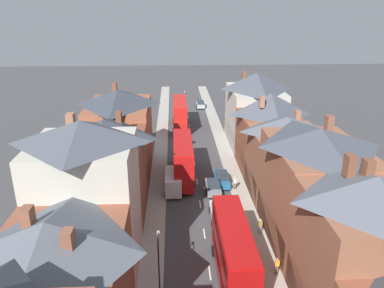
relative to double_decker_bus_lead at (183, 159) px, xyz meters
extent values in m
cube|color=#A8A399|center=(-3.29, 6.91, -2.75)|extent=(2.20, 104.00, 0.14)
cube|color=#A8A399|center=(6.91, 6.91, -2.75)|extent=(2.20, 104.00, 0.14)
cube|color=silver|center=(1.81, -19.09, -2.81)|extent=(0.14, 1.80, 0.01)
cube|color=silver|center=(1.81, -13.09, -2.81)|extent=(0.14, 1.80, 0.01)
cube|color=silver|center=(1.81, -7.09, -2.81)|extent=(0.14, 1.80, 0.01)
cube|color=silver|center=(1.81, -1.09, -2.81)|extent=(0.14, 1.80, 0.01)
cube|color=silver|center=(1.81, 4.91, -2.81)|extent=(0.14, 1.80, 0.01)
cube|color=silver|center=(1.81, 10.91, -2.81)|extent=(0.14, 1.80, 0.01)
cube|color=silver|center=(1.81, 16.91, -2.81)|extent=(0.14, 1.80, 0.01)
cube|color=silver|center=(1.81, 22.91, -2.81)|extent=(0.14, 1.80, 0.01)
cube|color=silver|center=(1.81, 28.91, -2.81)|extent=(0.14, 1.80, 0.01)
cube|color=silver|center=(1.81, 34.91, -2.81)|extent=(0.14, 1.80, 0.01)
cube|color=silver|center=(1.81, 40.91, -2.81)|extent=(0.14, 1.80, 0.01)
cube|color=silver|center=(1.81, 46.91, -2.81)|extent=(0.14, 1.80, 0.01)
cube|color=silver|center=(1.81, 52.91, -2.81)|extent=(0.14, 1.80, 0.01)
pyramid|color=#565B66|center=(-8.39, -27.21, 6.66)|extent=(8.00, 11.66, 2.27)
cube|color=brown|center=(-6.90, -28.05, 7.20)|extent=(0.60, 0.90, 1.09)
cube|color=brown|center=(-9.56, -26.40, 7.45)|extent=(0.60, 0.90, 1.59)
cube|color=#BCB7A8|center=(-8.39, -17.52, 3.05)|extent=(8.00, 7.72, 11.74)
cube|color=maroon|center=(-4.45, -17.52, -1.22)|extent=(0.12, 7.11, 3.20)
pyramid|color=#474C56|center=(-8.39, -17.52, 9.81)|extent=(8.00, 7.72, 1.78)
cube|color=#99664C|center=(-9.44, -15.94, 10.33)|extent=(0.60, 0.90, 1.04)
cube|color=brown|center=(-8.39, -8.05, 1.46)|extent=(8.00, 11.21, 8.56)
cube|color=#1E5133|center=(-4.45, -8.05, -1.22)|extent=(0.12, 10.31, 3.20)
pyramid|color=#383D47|center=(-8.39, -8.05, 6.86)|extent=(8.00, 11.21, 2.25)
cube|color=brown|center=(-7.10, -5.94, 7.52)|extent=(0.60, 0.90, 1.30)
cube|color=#935138|center=(-8.39, 2.95, 2.00)|extent=(8.00, 10.79, 9.63)
cube|color=navy|center=(-4.45, 2.95, -1.22)|extent=(0.12, 9.93, 3.20)
pyramid|color=#383D47|center=(-8.39, 2.95, 7.72)|extent=(8.00, 10.79, 1.82)
cube|color=brown|center=(-9.21, 6.08, 8.34)|extent=(0.60, 0.90, 1.24)
cube|color=brown|center=(12.01, -24.36, 2.06)|extent=(8.00, 8.33, 9.75)
pyramid|color=#565B66|center=(12.01, -24.36, 7.84)|extent=(8.00, 8.33, 1.82)
cube|color=brown|center=(11.00, -22.39, 8.64)|extent=(0.60, 0.90, 1.60)
cube|color=brown|center=(11.91, -23.08, 8.61)|extent=(0.60, 0.90, 1.53)
cube|color=brown|center=(12.01, -14.49, 2.13)|extent=(8.00, 11.40, 9.88)
cube|color=#1E5133|center=(8.07, -14.49, -1.22)|extent=(0.12, 10.49, 3.20)
pyramid|color=#474C56|center=(12.01, -14.49, 7.91)|extent=(8.00, 11.40, 1.69)
cube|color=brown|center=(13.22, -13.17, 8.71)|extent=(0.60, 0.90, 1.60)
cube|color=brown|center=(12.01, -4.79, 1.20)|extent=(8.00, 8.00, 8.04)
cube|color=navy|center=(8.07, -4.79, -1.22)|extent=(0.12, 7.36, 3.20)
pyramid|color=#565B66|center=(12.01, -4.79, 6.09)|extent=(8.00, 8.00, 1.73)
cube|color=#99664C|center=(13.59, -3.38, 6.69)|extent=(0.60, 0.90, 1.21)
cube|color=brown|center=(12.01, 3.08, 1.08)|extent=(8.00, 7.75, 7.80)
cube|color=black|center=(8.07, 3.08, -1.22)|extent=(0.12, 7.13, 3.20)
pyramid|color=#474C56|center=(12.01, 3.08, 6.44)|extent=(8.00, 7.75, 2.92)
cube|color=#99664C|center=(10.42, 1.64, 7.18)|extent=(0.60, 0.90, 1.47)
cube|color=#BCB7A8|center=(12.01, 12.68, 1.82)|extent=(8.00, 11.44, 9.28)
cube|color=black|center=(8.07, 12.68, -1.22)|extent=(0.12, 10.52, 3.20)
pyramid|color=#474C56|center=(12.01, 12.68, 7.75)|extent=(8.00, 11.44, 2.58)
cube|color=brown|center=(10.45, 15.08, 8.30)|extent=(0.60, 0.90, 1.09)
cube|color=red|center=(0.01, -0.02, -1.17)|extent=(2.44, 10.80, 2.50)
cube|color=red|center=(0.01, -0.02, 1.23)|extent=(2.44, 10.58, 2.30)
cube|color=red|center=(0.01, -0.02, 2.43)|extent=(2.39, 10.37, 0.10)
cube|color=#28333D|center=(0.01, 5.33, -0.97)|extent=(2.20, 0.10, 1.20)
cube|color=#28333D|center=(0.01, 5.33, 1.33)|extent=(2.20, 0.10, 1.10)
cube|color=#28333D|center=(-1.18, -0.02, -0.92)|extent=(0.06, 9.18, 0.90)
cube|color=#28333D|center=(-1.18, -0.02, 1.33)|extent=(0.06, 9.18, 0.90)
cube|color=yellow|center=(0.01, 5.33, 2.13)|extent=(1.34, 0.08, 0.32)
cylinder|color=black|center=(-1.21, 3.32, -2.32)|extent=(0.30, 1.00, 1.00)
cylinder|color=black|center=(1.23, 3.32, -2.32)|extent=(0.30, 1.00, 1.00)
cylinder|color=black|center=(-1.21, -2.99, -2.32)|extent=(0.30, 1.00, 1.00)
cylinder|color=black|center=(1.23, -2.99, -2.32)|extent=(0.30, 1.00, 1.00)
cube|color=#B70F0F|center=(3.61, -20.01, -1.17)|extent=(2.44, 10.80, 2.50)
cube|color=#B70F0F|center=(3.61, -20.01, 1.23)|extent=(2.44, 10.58, 2.30)
cube|color=#B70F0F|center=(3.61, -20.01, 2.43)|extent=(2.39, 10.37, 0.10)
cube|color=#28333D|center=(3.61, -14.66, -0.97)|extent=(2.20, 0.10, 1.20)
cube|color=#28333D|center=(3.61, -14.66, 1.33)|extent=(2.20, 0.10, 1.10)
cube|color=#28333D|center=(2.42, -20.01, -0.92)|extent=(0.06, 9.18, 0.90)
cube|color=#28333D|center=(2.42, -20.01, 1.33)|extent=(0.06, 9.18, 0.90)
cube|color=yellow|center=(3.61, -14.66, 2.13)|extent=(1.34, 0.08, 0.32)
cylinder|color=black|center=(2.39, -16.66, -2.32)|extent=(0.30, 1.00, 1.00)
cylinder|color=black|center=(4.83, -16.66, -2.32)|extent=(0.30, 1.00, 1.00)
cube|color=red|center=(0.01, 21.60, -1.17)|extent=(2.44, 10.80, 2.50)
cube|color=red|center=(0.01, 21.60, 1.23)|extent=(2.44, 10.58, 2.30)
cube|color=red|center=(0.01, 21.60, 2.43)|extent=(2.39, 10.37, 0.10)
cube|color=#28333D|center=(0.01, 26.95, -0.97)|extent=(2.20, 0.10, 1.20)
cube|color=#28333D|center=(0.01, 26.95, 1.33)|extent=(2.20, 0.10, 1.10)
cube|color=#28333D|center=(-1.18, 21.60, -0.92)|extent=(0.06, 9.18, 0.90)
cube|color=#28333D|center=(-1.18, 21.60, 1.33)|extent=(0.06, 9.18, 0.90)
cube|color=yellow|center=(0.01, 26.95, 2.13)|extent=(1.34, 0.08, 0.32)
cylinder|color=black|center=(-1.21, 24.95, -2.32)|extent=(0.30, 1.00, 1.00)
cylinder|color=black|center=(1.23, 24.95, -2.32)|extent=(0.30, 1.00, 1.00)
cylinder|color=black|center=(-1.21, 18.63, -2.32)|extent=(0.30, 1.00, 1.00)
cylinder|color=black|center=(1.23, 18.63, -2.32)|extent=(0.30, 1.00, 1.00)
cube|color=silver|center=(3.61, -10.43, -2.14)|extent=(1.70, 4.59, 0.73)
cube|color=#28333D|center=(3.61, -10.66, -1.48)|extent=(1.46, 2.30, 0.60)
cylinder|color=black|center=(2.76, -9.00, -2.51)|extent=(0.20, 0.62, 0.62)
cylinder|color=black|center=(4.46, -9.00, -2.51)|extent=(0.20, 0.62, 0.62)
cylinder|color=black|center=(2.76, -11.85, -2.51)|extent=(0.20, 0.62, 0.62)
cylinder|color=black|center=(4.46, -11.85, -2.51)|extent=(0.20, 0.62, 0.62)
cube|color=#236093|center=(4.91, -2.06, -2.11)|extent=(1.70, 4.58, 0.79)
cube|color=#28333D|center=(4.91, -2.29, -1.42)|extent=(1.46, 2.29, 0.60)
cylinder|color=black|center=(4.06, -0.64, -2.51)|extent=(0.20, 0.62, 0.62)
cylinder|color=black|center=(5.76, -0.64, -2.51)|extent=(0.20, 0.62, 0.62)
cylinder|color=black|center=(4.06, -3.48, -2.51)|extent=(0.20, 0.62, 0.62)
cylinder|color=black|center=(5.76, -3.48, -2.51)|extent=(0.20, 0.62, 0.62)
cube|color=gray|center=(3.61, -4.20, -2.17)|extent=(1.70, 4.04, 0.67)
cube|color=#28333D|center=(3.61, -4.40, -1.54)|extent=(1.46, 2.02, 0.60)
cylinder|color=black|center=(2.76, -2.95, -2.51)|extent=(0.20, 0.62, 0.62)
cylinder|color=black|center=(4.46, -2.95, -2.51)|extent=(0.20, 0.62, 0.62)
cylinder|color=black|center=(2.76, -5.45, -2.51)|extent=(0.20, 0.62, 0.62)
cylinder|color=black|center=(4.46, -5.45, -2.51)|extent=(0.20, 0.62, 0.62)
cube|color=navy|center=(4.91, -13.46, -2.13)|extent=(1.70, 4.10, 0.74)
cube|color=#28333D|center=(4.91, -13.66, -1.46)|extent=(1.46, 2.05, 0.60)
cylinder|color=black|center=(4.06, -12.19, -2.51)|extent=(0.20, 0.62, 0.62)
cylinder|color=black|center=(5.76, -12.19, -2.51)|extent=(0.20, 0.62, 0.62)
cylinder|color=black|center=(4.06, -14.73, -2.51)|extent=(0.20, 0.62, 0.62)
cylinder|color=black|center=(5.76, -14.73, -2.51)|extent=(0.20, 0.62, 0.62)
cube|color=#B7BABF|center=(4.91, 36.19, -2.16)|extent=(1.70, 3.87, 0.69)
cube|color=#28333D|center=(4.91, 36.00, -1.51)|extent=(1.46, 1.94, 0.60)
cylinder|color=black|center=(4.06, 37.39, -2.51)|extent=(0.20, 0.62, 0.62)
cylinder|color=black|center=(5.76, 37.39, -2.51)|extent=(0.20, 0.62, 0.62)
cylinder|color=black|center=(4.06, 34.99, -2.51)|extent=(0.20, 0.62, 0.62)
cylinder|color=black|center=(5.76, 34.99, -2.51)|extent=(0.20, 0.62, 0.62)
cube|color=white|center=(-1.29, -3.66, -1.46)|extent=(1.96, 5.20, 2.10)
cube|color=#28333D|center=(-1.29, -1.11, -1.16)|extent=(1.76, 0.10, 0.90)
cylinder|color=black|center=(-2.27, -2.10, -2.46)|extent=(0.24, 0.72, 0.72)
cylinder|color=black|center=(-0.31, -2.10, -2.46)|extent=(0.24, 0.72, 0.72)
cylinder|color=black|center=(-2.27, -5.22, -2.46)|extent=(0.24, 0.72, 0.72)
cylinder|color=black|center=(-0.31, -5.22, -2.46)|extent=(0.24, 0.72, 0.72)
cylinder|color=brown|center=(7.42, -19.60, -2.26)|extent=(0.14, 0.14, 0.84)
cylinder|color=brown|center=(7.60, -19.60, -2.26)|extent=(0.14, 0.14, 0.84)
cube|color=gold|center=(7.51, -19.60, -1.57)|extent=(0.36, 0.22, 0.54)
sphere|color=#9E7051|center=(7.51, -19.60, -1.18)|extent=(0.22, 0.22, 0.22)
cylinder|color=gray|center=(7.35, -13.47, -2.26)|extent=(0.14, 0.14, 0.84)
cylinder|color=gray|center=(7.53, -13.47, -2.26)|extent=(0.14, 0.14, 0.84)
cube|color=#A87A38|center=(7.44, -13.47, -1.57)|extent=(0.36, 0.22, 0.54)
sphere|color=beige|center=(7.44, -13.47, -1.18)|extent=(0.22, 0.22, 0.22)
cylinder|color=brown|center=(6.29, -3.77, -2.26)|extent=(0.14, 0.14, 0.84)
cylinder|color=brown|center=(6.47, -3.77, -2.26)|extent=(0.14, 0.14, 0.84)
cube|color=silver|center=(6.38, -3.77, -1.57)|extent=(0.36, 0.22, 0.54)
sphere|color=beige|center=(6.38, -3.77, -1.18)|extent=(0.22, 0.22, 0.22)
cylinder|color=black|center=(-2.44, -21.58, -0.07)|extent=(0.12, 0.12, 5.50)
cylinder|color=black|center=(-2.44, -21.13, 2.58)|extent=(0.08, 0.90, 0.08)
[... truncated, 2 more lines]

